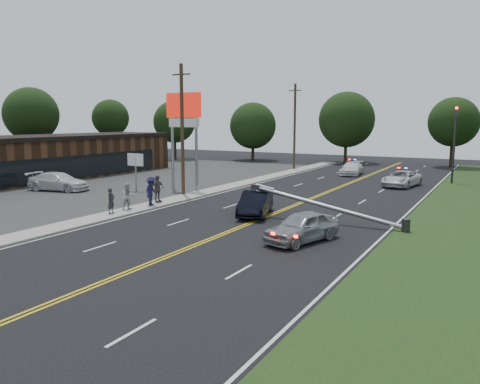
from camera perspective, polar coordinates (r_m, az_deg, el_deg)
The scene contains 26 objects.
ground at distance 21.85m, azimuth -6.03°, elevation -6.71°, with size 120.00×120.00×0.00m, color black.
parking_lot at distance 42.55m, azimuth -20.35°, elevation 0.36°, with size 25.00×60.00×0.01m, color #2D2D2D.
sidewalk at distance 34.59m, azimuth -7.80°, elevation -0.90°, with size 1.80×70.00×0.12m, color gray.
centerline_yellow at distance 30.33m, azimuth 4.97°, elevation -2.30°, with size 0.36×80.00×0.00m, color gold.
pharmacy_building at distance 51.02m, azimuth -22.90°, elevation 4.01°, with size 8.40×30.40×4.30m.
pylon_sign at distance 38.57m, azimuth -6.87°, elevation 8.97°, with size 3.20×0.35×8.00m.
small_sign at distance 39.38m, azimuth -12.63°, elevation 3.48°, with size 1.60×0.14×3.10m.
traffic_signal at distance 47.32m, azimuth 24.71°, elevation 6.01°, with size 0.28×0.41×7.05m.
fallen_streetlight at distance 26.85m, azimuth 11.38°, elevation -1.92°, with size 9.36×0.44×1.91m.
utility_pole_mid at distance 36.19m, azimuth -7.06°, elevation 7.54°, with size 1.60×0.28×10.00m.
utility_pole_far at distance 55.46m, azimuth 6.68°, elevation 7.94°, with size 1.60×0.28×10.00m.
tree_2 at distance 62.61m, azimuth -24.10°, elevation 8.62°, with size 6.49×6.49×9.75m.
tree_3 at distance 67.74m, azimuth -15.51°, elevation 8.69°, with size 5.04×5.04×8.65m.
tree_4 at distance 70.81m, azimuth -8.01°, elevation 8.45°, with size 6.21×6.21×8.67m.
tree_5 at distance 68.64m, azimuth 1.58°, elevation 8.07°, with size 6.72×6.72×8.37m.
tree_6 at distance 66.25m, azimuth 12.86°, elevation 8.59°, with size 7.58×7.58×9.67m.
tree_7 at distance 63.84m, azimuth 24.60°, elevation 7.76°, with size 6.08×6.08×8.63m.
crashed_sedan at distance 28.80m, azimuth 1.91°, elevation -1.36°, with size 1.60×4.59×1.51m, color black.
waiting_sedan at distance 22.74m, azimuth 7.57°, elevation -4.23°, with size 1.72×4.28×1.46m, color #95999D.
parked_car at distance 41.70m, azimuth -21.24°, elevation 1.20°, with size 2.12×5.22×1.52m, color silver.
emergency_a at distance 43.72m, azimuth 19.11°, elevation 1.54°, with size 2.28×4.95×1.37m, color silver.
emergency_b at distance 51.58m, azimuth 13.48°, elevation 2.82°, with size 1.95×4.79×1.39m, color silver.
bystander_a at distance 29.80m, azimuth -15.44°, elevation -1.03°, with size 0.58×0.38×1.58m, color #25272D.
bystander_b at distance 30.75m, azimuth -13.48°, elevation -0.53°, with size 0.83×0.65×1.71m, color #9FA0A4.
bystander_c at distance 31.94m, azimuth -10.77°, elevation 0.11°, with size 1.26×0.73×1.95m, color #1A1A41.
bystander_d at distance 33.15m, azimuth -10.05°, elevation 0.41°, with size 1.12×0.47×1.91m, color #61504D.
Camera 1 is at (12.27, -17.13, 5.80)m, focal length 35.00 mm.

